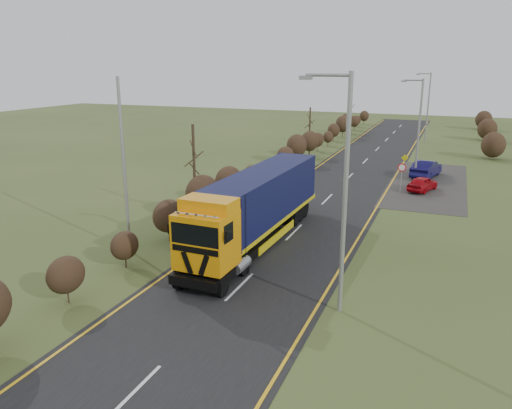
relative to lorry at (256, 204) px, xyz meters
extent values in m
plane|color=#3A4B20|center=(1.35, -1.37, -2.26)|extent=(160.00, 160.00, 0.00)
cube|color=black|center=(1.35, 8.63, -2.25)|extent=(8.00, 120.00, 0.02)
cube|color=#2B2926|center=(7.85, 18.63, -2.25)|extent=(6.00, 18.00, 0.02)
cube|color=gold|center=(-2.35, 8.63, -2.23)|extent=(0.12, 116.00, 0.01)
cube|color=gold|center=(5.05, 8.63, -2.23)|extent=(0.12, 116.00, 0.01)
cube|color=silver|center=(1.35, -13.37, -2.23)|extent=(0.12, 3.00, 0.01)
cube|color=silver|center=(1.35, -5.37, -2.23)|extent=(0.12, 3.00, 0.01)
cube|color=silver|center=(1.35, 2.63, -2.23)|extent=(0.12, 3.00, 0.01)
cube|color=silver|center=(1.35, 10.63, -2.23)|extent=(0.12, 3.00, 0.01)
cube|color=silver|center=(1.35, 18.63, -2.23)|extent=(0.12, 3.00, 0.01)
cube|color=silver|center=(1.35, 26.63, -2.23)|extent=(0.12, 3.00, 0.01)
cube|color=silver|center=(1.35, 34.63, -2.23)|extent=(0.12, 3.00, 0.01)
cube|color=silver|center=(1.35, 42.63, -2.23)|extent=(0.12, 3.00, 0.01)
cube|color=silver|center=(1.35, 50.63, -2.23)|extent=(0.12, 3.00, 0.01)
cube|color=silver|center=(1.35, 58.63, -2.23)|extent=(0.12, 3.00, 0.01)
ellipsoid|color=#2F2115|center=(-4.62, -9.37, -1.00)|extent=(1.34, 1.74, 1.54)
ellipsoid|color=#2F2115|center=(-4.67, -5.37, -1.12)|extent=(1.21, 1.57, 1.39)
ellipsoid|color=#2F2115|center=(-4.65, -1.37, -0.77)|extent=(1.58, 2.06, 1.82)
ellipsoid|color=#2F2115|center=(-4.63, 2.63, -0.42)|extent=(1.96, 2.55, 2.25)
ellipsoid|color=#2F2115|center=(-4.68, 6.63, -0.54)|extent=(1.83, 2.38, 2.10)
ellipsoid|color=#2F2115|center=(-4.60, 10.63, -0.97)|extent=(1.37, 1.78, 1.57)
ellipsoid|color=#2F2115|center=(-4.71, 14.63, -1.13)|extent=(1.20, 1.56, 1.38)
ellipsoid|color=#2F2115|center=(-4.57, 18.63, -0.80)|extent=(1.55, 2.02, 1.78)
ellipsoid|color=#2F2115|center=(-4.74, 22.63, -0.43)|extent=(1.95, 2.53, 2.24)
ellipsoid|color=#2F2115|center=(-4.55, 26.63, -0.52)|extent=(1.85, 2.41, 2.13)
ellipsoid|color=#2F2115|center=(-4.77, 30.63, -0.95)|extent=(1.40, 1.81, 1.61)
ellipsoid|color=#2F2115|center=(-4.52, 34.63, -1.14)|extent=(1.19, 1.55, 1.37)
ellipsoid|color=#2F2115|center=(-4.79, 38.63, -0.83)|extent=(1.52, 1.97, 1.75)
ellipsoid|color=#2F2115|center=(-4.49, 42.63, -0.44)|extent=(1.93, 2.51, 2.22)
ellipsoid|color=#2F2115|center=(-4.82, 46.63, -0.50)|extent=(1.88, 2.44, 2.16)
ellipsoid|color=#2F2115|center=(-4.47, 50.63, -0.92)|extent=(1.43, 1.85, 1.64)
ellipsoid|color=#2F2115|center=(-4.84, 54.63, -1.14)|extent=(1.19, 1.55, 1.37)
ellipsoid|color=#2F2115|center=(-4.45, 58.63, -0.86)|extent=(1.49, 1.93, 1.71)
cylinder|color=#392B1C|center=(-5.15, 2.63, 0.77)|extent=(0.18, 0.18, 6.05)
cylinder|color=#392B1C|center=(-5.15, 28.63, 0.27)|extent=(0.18, 0.18, 5.06)
cylinder|color=#392B1C|center=(-5.15, 50.63, 0.31)|extent=(0.18, 0.18, 5.15)
cube|color=black|center=(0.00, -4.97, -1.60)|extent=(2.40, 4.42, 0.43)
cube|color=orange|center=(0.00, -5.82, -0.04)|extent=(2.43, 2.15, 2.46)
cube|color=black|center=(0.00, -6.81, -1.74)|extent=(2.37, 0.19, 0.52)
cube|color=black|center=(-0.40, -6.87, -0.79)|extent=(0.57, 0.04, 1.02)
cube|color=black|center=(0.40, -6.87, -0.79)|extent=(0.57, 0.04, 1.02)
cube|color=black|center=(0.00, -6.84, 0.48)|extent=(2.22, 0.13, 0.90)
cube|color=black|center=(0.00, -6.87, -0.18)|extent=(2.17, 0.10, 0.26)
cube|color=orange|center=(0.00, -5.49, 1.46)|extent=(2.40, 1.40, 0.53)
cylinder|color=silver|center=(0.00, -6.62, 1.29)|extent=(2.08, 0.12, 0.06)
cube|color=black|center=(-1.35, -6.62, 0.53)|extent=(0.08, 0.12, 0.43)
cube|color=black|center=(1.35, -6.62, 0.53)|extent=(0.08, 0.12, 0.43)
cylinder|color=gray|center=(-1.09, -4.59, -1.55)|extent=(0.57, 1.24, 0.53)
cylinder|color=gray|center=(1.09, -4.59, -1.55)|extent=(0.57, 1.24, 0.53)
cube|color=yellow|center=(0.00, 1.18, -1.10)|extent=(2.73, 11.98, 0.23)
cube|color=black|center=(0.00, 1.18, 0.32)|extent=(2.70, 11.60, 2.60)
cube|color=#101044|center=(0.00, 6.97, 0.32)|extent=(2.35, 0.13, 2.60)
cube|color=#101044|center=(0.00, -4.61, 0.32)|extent=(2.35, 0.13, 2.60)
cube|color=black|center=(0.00, 4.77, -1.64)|extent=(2.28, 3.47, 0.33)
cube|color=yellow|center=(-1.15, 0.23, -1.74)|extent=(0.21, 5.20, 0.43)
cube|color=yellow|center=(1.15, 0.23, -1.74)|extent=(0.21, 5.20, 0.43)
cylinder|color=black|center=(-0.99, -6.48, -1.77)|extent=(0.33, 0.99, 0.98)
cylinder|color=black|center=(0.99, -6.48, -1.77)|extent=(0.33, 0.99, 0.98)
cylinder|color=black|center=(-0.99, -4.12, -1.77)|extent=(0.33, 0.99, 0.98)
cylinder|color=black|center=(0.99, -4.12, -1.77)|extent=(0.33, 0.99, 0.98)
cylinder|color=black|center=(-0.99, 3.92, -1.77)|extent=(0.33, 0.99, 0.98)
cylinder|color=black|center=(0.99, 3.92, -1.77)|extent=(0.33, 0.99, 0.98)
cylinder|color=black|center=(-0.99, 4.87, -1.77)|extent=(0.33, 0.99, 0.98)
cylinder|color=black|center=(0.99, 4.87, -1.77)|extent=(0.33, 0.99, 0.98)
cylinder|color=black|center=(-0.99, 5.81, -1.77)|extent=(0.33, 0.99, 0.98)
cylinder|color=black|center=(0.99, 5.81, -1.77)|extent=(0.33, 0.99, 0.98)
imported|color=#AE0811|center=(7.59, 15.84, -1.68)|extent=(2.39, 3.64, 1.15)
imported|color=#0E0B3F|center=(7.53, 21.08, -1.51)|extent=(2.51, 4.76, 1.49)
cylinder|color=gray|center=(5.95, -5.90, 2.39)|extent=(0.18, 0.18, 9.30)
cylinder|color=gray|center=(5.12, -5.90, 6.89)|extent=(1.65, 0.12, 0.12)
cube|color=gray|center=(4.30, -5.90, 6.79)|extent=(0.47, 0.19, 0.14)
cylinder|color=gray|center=(6.75, 19.29, 1.94)|extent=(0.18, 0.18, 8.41)
cylinder|color=gray|center=(6.01, 19.29, 6.01)|extent=(1.49, 0.12, 0.12)
cube|color=gray|center=(5.26, 19.29, 5.92)|extent=(0.42, 0.17, 0.13)
cylinder|color=gray|center=(6.12, 42.17, 2.01)|extent=(0.18, 0.18, 8.54)
cylinder|color=gray|center=(5.36, 42.17, 6.13)|extent=(1.52, 0.12, 0.12)
cube|color=gray|center=(4.60, 42.17, 6.04)|extent=(0.43, 0.17, 0.13)
cylinder|color=gray|center=(-5.79, -3.47, 2.23)|extent=(0.16, 0.16, 8.97)
cylinder|color=gray|center=(6.07, 14.64, -1.27)|extent=(0.08, 0.08, 1.98)
cylinder|color=red|center=(6.07, 14.61, -0.28)|extent=(0.63, 0.04, 0.63)
cylinder|color=white|center=(6.07, 14.59, -0.28)|extent=(0.48, 0.02, 0.48)
cylinder|color=gray|center=(5.55, 22.44, -1.63)|extent=(0.08, 0.08, 1.27)
cube|color=#D4CE0B|center=(5.55, 22.39, -0.90)|extent=(0.64, 0.04, 0.64)
camera|label=1|loc=(9.54, -23.92, 7.27)|focal=35.00mm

